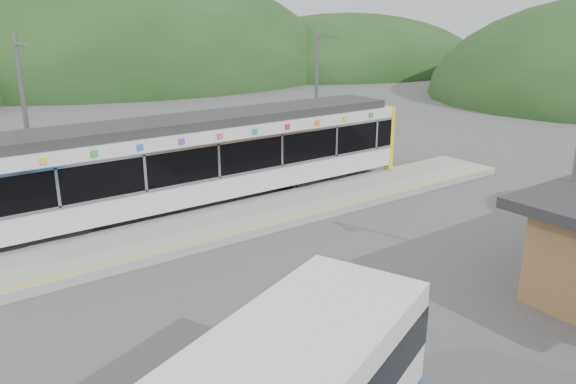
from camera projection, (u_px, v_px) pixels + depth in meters
ground at (314, 244)px, 19.48m from camera, size 120.00×120.00×0.00m
hills at (345, 180)px, 27.04m from camera, size 146.00×149.00×26.00m
platform at (261, 214)px, 21.98m from camera, size 26.00×3.20×0.30m
yellow_line at (281, 220)px, 20.93m from camera, size 26.00×0.10×0.01m
train at (190, 159)px, 22.56m from camera, size 20.44×3.01×3.74m
catenary_mast_west at (27, 125)px, 21.01m from camera, size 0.18×1.80×7.00m
catenary_mast_east at (317, 95)px, 28.92m from camera, size 0.18×1.80×7.00m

